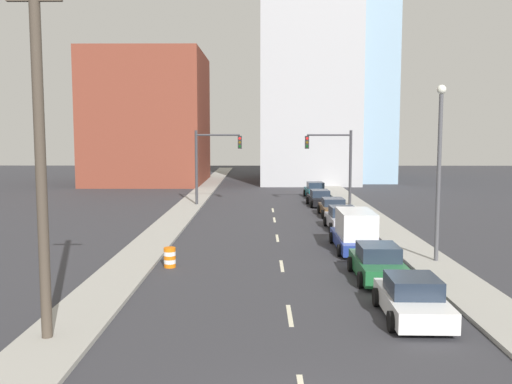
{
  "coord_description": "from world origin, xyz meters",
  "views": [
    {
      "loc": [
        -1.02,
        -11.19,
        6.32
      ],
      "look_at": [
        -1.33,
        28.59,
        2.2
      ],
      "focal_mm": 40.0,
      "sensor_mm": 36.0,
      "label": 1
    }
  ],
  "objects_px": {
    "sedan_green": "(378,263)",
    "sedan_teal": "(315,191)",
    "box_truck_blue": "(355,232)",
    "sedan_black": "(320,199)",
    "traffic_signal_right": "(338,158)",
    "street_lamp": "(439,162)",
    "sedan_silver": "(342,219)",
    "traffic_barrel": "(170,257)",
    "traffic_signal_left": "(209,158)",
    "sedan_white": "(413,299)",
    "sedan_brown": "(333,208)",
    "utility_pole_left_near": "(40,158)"
  },
  "relations": [
    {
      "from": "sedan_brown",
      "to": "sedan_teal",
      "type": "xyz_separation_m",
      "value": [
        -0.16,
        12.54,
        0.06
      ]
    },
    {
      "from": "street_lamp",
      "to": "sedan_green",
      "type": "xyz_separation_m",
      "value": [
        -3.43,
        -2.96,
        -4.27
      ]
    },
    {
      "from": "sedan_green",
      "to": "sedan_teal",
      "type": "relative_size",
      "value": 1.04
    },
    {
      "from": "utility_pole_left_near",
      "to": "sedan_silver",
      "type": "height_order",
      "value": "utility_pole_left_near"
    },
    {
      "from": "sedan_green",
      "to": "sedan_white",
      "type": "bearing_deg",
      "value": -88.5
    },
    {
      "from": "traffic_signal_right",
      "to": "sedan_teal",
      "type": "relative_size",
      "value": 1.49
    },
    {
      "from": "sedan_white",
      "to": "sedan_silver",
      "type": "xyz_separation_m",
      "value": [
        0.21,
        18.19,
        0.02
      ]
    },
    {
      "from": "sedan_silver",
      "to": "sedan_white",
      "type": "bearing_deg",
      "value": -92.12
    },
    {
      "from": "traffic_signal_left",
      "to": "sedan_white",
      "type": "bearing_deg",
      "value": -72.27
    },
    {
      "from": "sedan_white",
      "to": "sedan_teal",
      "type": "height_order",
      "value": "sedan_teal"
    },
    {
      "from": "street_lamp",
      "to": "sedan_brown",
      "type": "bearing_deg",
      "value": 100.47
    },
    {
      "from": "box_truck_blue",
      "to": "sedan_black",
      "type": "xyz_separation_m",
      "value": [
        0.04,
        18.97,
        -0.38
      ]
    },
    {
      "from": "street_lamp",
      "to": "sedan_white",
      "type": "height_order",
      "value": "street_lamp"
    },
    {
      "from": "traffic_signal_left",
      "to": "sedan_green",
      "type": "relative_size",
      "value": 1.44
    },
    {
      "from": "traffic_signal_right",
      "to": "sedan_black",
      "type": "relative_size",
      "value": 1.47
    },
    {
      "from": "traffic_signal_left",
      "to": "traffic_barrel",
      "type": "xyz_separation_m",
      "value": [
        0.17,
        -22.8,
        -3.74
      ]
    },
    {
      "from": "traffic_signal_left",
      "to": "sedan_silver",
      "type": "bearing_deg",
      "value": -50.59
    },
    {
      "from": "box_truck_blue",
      "to": "street_lamp",
      "type": "bearing_deg",
      "value": -43.14
    },
    {
      "from": "traffic_signal_left",
      "to": "sedan_teal",
      "type": "relative_size",
      "value": 1.49
    },
    {
      "from": "sedan_brown",
      "to": "sedan_teal",
      "type": "bearing_deg",
      "value": 90.29
    },
    {
      "from": "sedan_white",
      "to": "box_truck_blue",
      "type": "height_order",
      "value": "box_truck_blue"
    },
    {
      "from": "sedan_white",
      "to": "sedan_teal",
      "type": "xyz_separation_m",
      "value": [
        0.21,
        36.81,
        0.02
      ]
    },
    {
      "from": "sedan_green",
      "to": "sedan_black",
      "type": "distance_m",
      "value": 25.16
    },
    {
      "from": "box_truck_blue",
      "to": "traffic_signal_right",
      "type": "bearing_deg",
      "value": 85.71
    },
    {
      "from": "traffic_signal_left",
      "to": "street_lamp",
      "type": "height_order",
      "value": "street_lamp"
    },
    {
      "from": "utility_pole_left_near",
      "to": "sedan_teal",
      "type": "relative_size",
      "value": 2.48
    },
    {
      "from": "sedan_silver",
      "to": "box_truck_blue",
      "type": "bearing_deg",
      "value": -93.72
    },
    {
      "from": "sedan_black",
      "to": "sedan_brown",
      "type": "bearing_deg",
      "value": -88.84
    },
    {
      "from": "traffic_signal_left",
      "to": "street_lamp",
      "type": "bearing_deg",
      "value": -59.39
    },
    {
      "from": "traffic_signal_right",
      "to": "street_lamp",
      "type": "relative_size",
      "value": 0.76
    },
    {
      "from": "sedan_white",
      "to": "sedan_brown",
      "type": "xyz_separation_m",
      "value": [
        0.37,
        24.27,
        -0.04
      ]
    },
    {
      "from": "sedan_green",
      "to": "traffic_signal_left",
      "type": "bearing_deg",
      "value": 111.45
    },
    {
      "from": "utility_pole_left_near",
      "to": "traffic_barrel",
      "type": "height_order",
      "value": "utility_pole_left_near"
    },
    {
      "from": "sedan_silver",
      "to": "sedan_brown",
      "type": "height_order",
      "value": "sedan_silver"
    },
    {
      "from": "sedan_teal",
      "to": "sedan_silver",
      "type": "bearing_deg",
      "value": -92.08
    },
    {
      "from": "box_truck_blue",
      "to": "sedan_black",
      "type": "height_order",
      "value": "box_truck_blue"
    },
    {
      "from": "traffic_signal_left",
      "to": "sedan_teal",
      "type": "distance_m",
      "value": 12.39
    },
    {
      "from": "traffic_signal_left",
      "to": "sedan_teal",
      "type": "xyz_separation_m",
      "value": [
        9.87,
        6.61,
        -3.52
      ]
    },
    {
      "from": "traffic_signal_left",
      "to": "sedan_silver",
      "type": "distance_m",
      "value": 15.93
    },
    {
      "from": "sedan_white",
      "to": "sedan_green",
      "type": "xyz_separation_m",
      "value": [
        -0.1,
        5.28,
        0.02
      ]
    },
    {
      "from": "street_lamp",
      "to": "box_truck_blue",
      "type": "xyz_separation_m",
      "value": [
        -3.39,
        3.22,
        -3.94
      ]
    },
    {
      "from": "traffic_signal_left",
      "to": "utility_pole_left_near",
      "type": "relative_size",
      "value": 0.6
    },
    {
      "from": "sedan_brown",
      "to": "sedan_teal",
      "type": "relative_size",
      "value": 1.02
    },
    {
      "from": "sedan_green",
      "to": "sedan_black",
      "type": "xyz_separation_m",
      "value": [
        0.08,
        25.16,
        -0.06
      ]
    },
    {
      "from": "sedan_white",
      "to": "sedan_green",
      "type": "height_order",
      "value": "sedan_green"
    },
    {
      "from": "sedan_teal",
      "to": "sedan_black",
      "type": "bearing_deg",
      "value": -94.1
    },
    {
      "from": "sedan_silver",
      "to": "sedan_teal",
      "type": "xyz_separation_m",
      "value": [
        0.0,
        18.62,
        0.0
      ]
    },
    {
      "from": "traffic_barrel",
      "to": "sedan_green",
      "type": "height_order",
      "value": "sedan_green"
    },
    {
      "from": "traffic_barrel",
      "to": "sedan_teal",
      "type": "distance_m",
      "value": 30.97
    },
    {
      "from": "traffic_signal_right",
      "to": "sedan_black",
      "type": "height_order",
      "value": "traffic_signal_right"
    }
  ]
}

